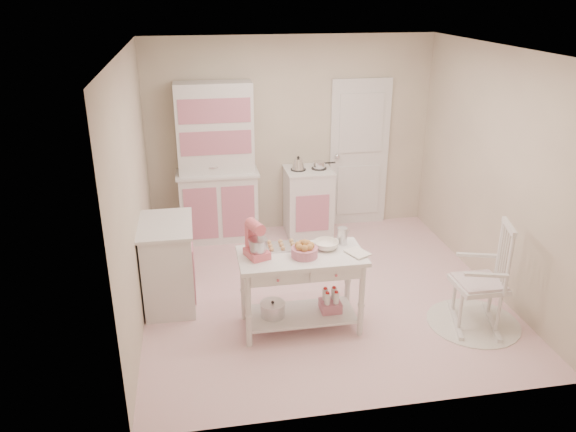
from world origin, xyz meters
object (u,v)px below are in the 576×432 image
Objects in this scene: rocking_chair at (480,275)px; bread_basket at (304,252)px; hutch at (217,164)px; stand_mixer at (257,240)px; stove at (308,202)px; work_table at (301,291)px; base_cabinet at (169,264)px.

bread_basket is (-1.71, 0.20, 0.30)m from rocking_chair.
stand_mixer is (0.24, -2.27, -0.07)m from hutch.
work_table is (-0.54, -2.24, -0.06)m from stove.
hutch reaches higher than bread_basket.
stand_mixer is at bearing -84.01° from hutch.
rocking_chair reaches higher than bread_basket.
stand_mixer is (-2.15, 0.27, 0.42)m from rocking_chair.
rocking_chair reaches higher than base_cabinet.
rocking_chair is 1.75m from work_table.
hutch is 1.73× the size of work_table.
hutch is at bearing 68.92° from base_cabinet.
bread_basket is at bearing -28.85° from stand_mixer.
stove is 2.48m from stand_mixer.
stove is 2.38m from bread_basket.
rocking_chair is (2.39, -2.54, -0.49)m from hutch.
hutch is at bearing 149.23° from rocking_chair.
hutch is 2.26× the size of stove.
stove is 3.68× the size of bread_basket.
base_cabinet is 1.54m from bread_basket.
rocking_chair is at bearing -6.53° from bread_basket.
hutch reaches higher than rocking_chair.
work_table is at bearing -172.09° from rocking_chair.
work_table is 0.45m from bread_basket.
work_table is at bearing -73.97° from hutch.
stand_mixer reaches higher than bread_basket.
stand_mixer is at bearing 177.27° from work_table.
rocking_chair is at bearing -26.86° from stand_mixer.
base_cabinet is 2.71× the size of stand_mixer.
rocking_chair is 1.74m from bread_basket.
hutch is 1.33m from stove.
base_cabinet is 3.15m from rocking_chair.
stove is at bearing -2.39° from hutch.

